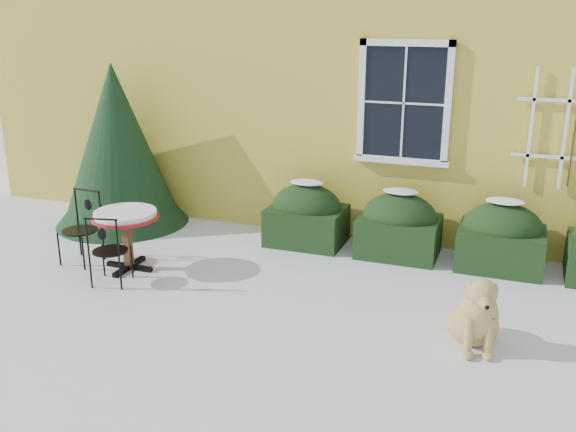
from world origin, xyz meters
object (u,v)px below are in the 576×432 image
at_px(bistro_table, 126,221).
at_px(patio_chair_far, 82,227).
at_px(evergreen_shrub, 119,161).
at_px(patio_chair_near, 109,250).
at_px(dog, 476,317).

distance_m(bistro_table, patio_chair_far, 0.71).
xyz_separation_m(evergreen_shrub, patio_chair_far, (0.47, -1.56, -0.51)).
bearing_deg(patio_chair_near, evergreen_shrub, -71.60).
bearing_deg(patio_chair_near, dog, 167.01).
relative_size(evergreen_shrub, patio_chair_near, 2.77).
bearing_deg(evergreen_shrub, patio_chair_far, -73.26).
height_order(patio_chair_far, dog, patio_chair_far).
distance_m(patio_chair_near, patio_chair_far, 0.91).
height_order(evergreen_shrub, patio_chair_near, evergreen_shrub).
xyz_separation_m(bistro_table, patio_chair_far, (-0.69, 0.01, -0.17)).
distance_m(evergreen_shrub, patio_chair_far, 1.71).
xyz_separation_m(evergreen_shrub, dog, (5.45, -2.09, -0.66)).
bearing_deg(bistro_table, patio_chair_near, -81.51).
distance_m(bistro_table, patio_chair_near, 0.53).
distance_m(evergreen_shrub, dog, 5.87).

